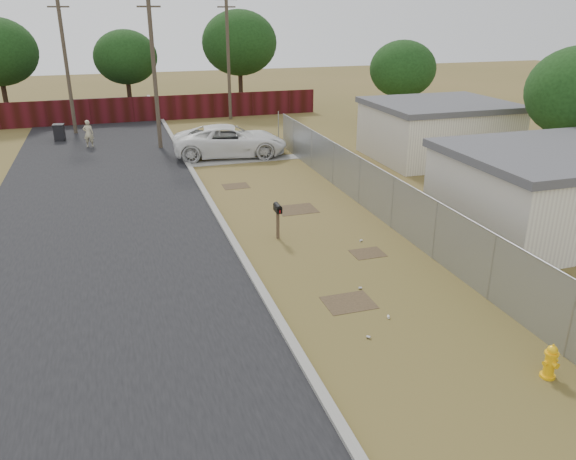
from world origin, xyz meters
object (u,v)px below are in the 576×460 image
object	(u,v)px
mailbox	(278,211)
pickup_truck	(230,141)
fire_hydrant	(550,362)
trash_bin	(59,132)
pedestrian	(88,134)

from	to	relation	value
mailbox	pickup_truck	world-z (taller)	pickup_truck
fire_hydrant	pickup_truck	world-z (taller)	pickup_truck
mailbox	pickup_truck	bearing A→B (deg)	85.68
pickup_truck	trash_bin	world-z (taller)	pickup_truck
mailbox	pickup_truck	size ratio (longest dim) A/B	0.21
fire_hydrant	mailbox	size ratio (longest dim) A/B	0.65
pickup_truck	trash_bin	bearing A→B (deg)	60.69
pickup_truck	pedestrian	world-z (taller)	pickup_truck
mailbox	trash_bin	size ratio (longest dim) A/B	1.28
trash_bin	mailbox	bearing A→B (deg)	-66.65
mailbox	pedestrian	distance (m)	18.59
pedestrian	trash_bin	size ratio (longest dim) A/B	1.56
pickup_truck	pedestrian	bearing A→B (deg)	65.79
pedestrian	mailbox	bearing A→B (deg)	117.87
trash_bin	pickup_truck	bearing A→B (deg)	-37.12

